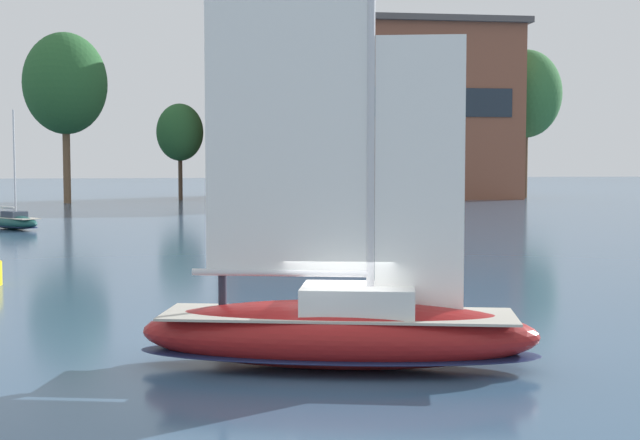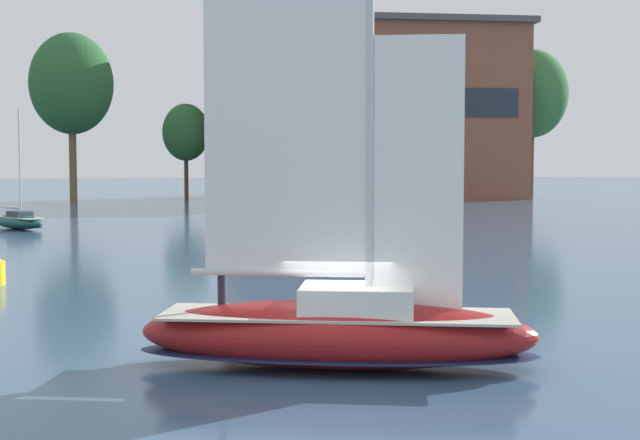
% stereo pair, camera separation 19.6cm
% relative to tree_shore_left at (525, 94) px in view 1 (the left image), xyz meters
% --- Properties ---
extents(ground_plane, '(400.00, 400.00, 0.00)m').
position_rel_tree_shore_left_xyz_m(ground_plane, '(-37.21, -85.17, -12.70)').
color(ground_plane, '#385675').
extents(waterfront_building, '(36.55, 18.14, 21.20)m').
position_rel_tree_shore_left_xyz_m(waterfront_building, '(-19.74, 2.72, -2.07)').
color(waterfront_building, brown).
rests_on(waterfront_building, ground).
extents(tree_shore_left, '(8.82, 8.82, 18.15)m').
position_rel_tree_shore_left_xyz_m(tree_shore_left, '(0.00, 0.00, 0.00)').
color(tree_shore_left, brown).
rests_on(tree_shore_left, ground).
extents(tree_shore_center, '(8.91, 8.91, 18.34)m').
position_rel_tree_shore_left_xyz_m(tree_shore_center, '(-54.07, -6.18, 0.14)').
color(tree_shore_center, brown).
rests_on(tree_shore_center, ground).
extents(tree_shore_right, '(5.46, 5.46, 11.24)m').
position_rel_tree_shore_left_xyz_m(tree_shore_right, '(-42.03, 0.17, -4.84)').
color(tree_shore_right, '#4C3828').
rests_on(tree_shore_right, ground).
extents(sailboat_main, '(9.76, 4.69, 12.92)m').
position_rel_tree_shore_left_xyz_m(sailboat_main, '(-37.20, -85.17, -11.67)').
color(sailboat_main, maroon).
rests_on(sailboat_main, ground).
extents(sailboat_moored_near_marina, '(5.10, 5.61, 8.19)m').
position_rel_tree_shore_left_xyz_m(sailboat_moored_near_marina, '(-52.90, -41.98, -12.15)').
color(sailboat_moored_near_marina, '#194C47').
rests_on(sailboat_moored_near_marina, ground).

